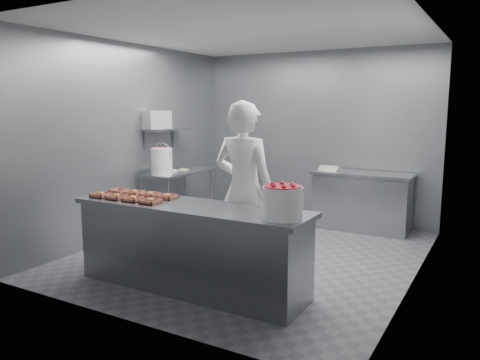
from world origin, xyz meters
name	(u,v)px	position (x,y,z in m)	size (l,w,h in m)	color
floor	(252,253)	(0.00, 0.00, 0.00)	(4.50, 4.50, 0.00)	#4C4C51
ceiling	(253,31)	(0.00, 0.00, 2.80)	(4.50, 4.50, 0.00)	white
wall_back	(316,137)	(0.00, 2.25, 1.40)	(4.00, 0.04, 2.80)	slate
wall_left	(132,141)	(-2.00, 0.00, 1.40)	(0.04, 4.50, 2.80)	slate
wall_right	(420,155)	(2.00, 0.00, 1.40)	(0.04, 4.50, 2.80)	slate
service_counter	(191,247)	(0.00, -1.35, 0.45)	(2.60, 0.70, 0.90)	slate
prep_table	(178,191)	(-1.65, 0.60, 0.59)	(0.60, 1.20, 0.90)	slate
back_counter	(361,201)	(0.90, 1.90, 0.45)	(1.50, 0.60, 0.90)	slate
wall_shelf	(168,129)	(-1.82, 0.60, 1.55)	(0.35, 0.90, 0.03)	slate
tray_0	(101,195)	(-1.12, -1.49, 0.92)	(0.19, 0.18, 0.06)	tan
tray_1	(117,197)	(-0.88, -1.49, 0.92)	(0.19, 0.18, 0.06)	tan
tray_2	(133,199)	(-0.64, -1.49, 0.92)	(0.19, 0.18, 0.06)	tan
tray_3	(151,201)	(-0.40, -1.49, 0.92)	(0.19, 0.18, 0.06)	tan
tray_4	(119,191)	(-1.12, -1.21, 0.92)	(0.19, 0.18, 0.04)	tan
tray_5	(134,193)	(-0.88, -1.21, 0.92)	(0.19, 0.18, 0.06)	tan
tray_6	(151,194)	(-0.64, -1.21, 0.92)	(0.19, 0.18, 0.06)	tan
tray_7	(168,197)	(-0.40, -1.21, 0.92)	(0.19, 0.18, 0.06)	tan
worker	(244,191)	(0.30, -0.75, 0.98)	(0.72, 0.47, 1.96)	white
strawberry_tub	(283,201)	(1.08, -1.43, 1.06)	(0.36, 0.36, 0.30)	white
glaze_bucket	(162,161)	(-1.61, 0.18, 1.11)	(0.33, 0.31, 0.48)	white
bucket_lid	(168,171)	(-1.74, 0.49, 0.91)	(0.29, 0.29, 0.02)	white
rag	(183,170)	(-1.63, 0.73, 0.91)	(0.13, 0.11, 0.02)	#CCB28C
appliance	(156,120)	(-1.82, 0.33, 1.70)	(0.31, 0.36, 0.27)	gray
paper_stack	(330,168)	(0.37, 1.90, 0.93)	(0.30, 0.22, 0.06)	silver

